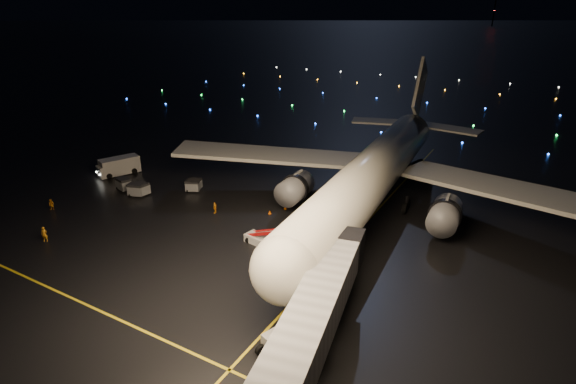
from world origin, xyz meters
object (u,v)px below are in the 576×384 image
Objects in this scene: airliner at (382,141)px; baggage_cart_1 at (193,186)px; baggage_cart_2 at (137,190)px; baggage_cart_4 at (124,184)px; baggage_cart_3 at (142,189)px; belt_loader at (262,233)px; crew_a at (44,234)px; crew_b at (52,205)px; pushback_tug at (289,346)px; baggage_cart_0 at (195,184)px; crew_c at (215,208)px; service_truck at (120,166)px.

airliner reaches higher than baggage_cart_1.
baggage_cart_2 is at bearing -157.41° from airliner.
airliner is 28.06× the size of baggage_cart_4.
airliner is at bearing 31.24° from baggage_cart_3.
airliner is 10.03× the size of belt_loader.
baggage_cart_2 is at bearing -102.08° from baggage_cart_3.
crew_a is 1.18× the size of crew_b.
pushback_tug is 2.21× the size of baggage_cart_0.
baggage_cart_3 is (0.23, 0.73, -0.03)m from baggage_cart_2.
belt_loader is 3.92× the size of crew_b.
baggage_cart_2 reaches higher than crew_c.
baggage_cart_0 is (-29.29, 23.31, -0.19)m from pushback_tug.
baggage_cart_4 is (-3.57, -0.08, 0.02)m from baggage_cart_3.
pushback_tug reaches higher than crew_b.
service_truck reaches higher than baggage_cart_0.
baggage_cart_4 reaches higher than crew_a.
service_truck is at bearing -169.79° from airliner.
crew_c is (-9.87, 4.03, -0.69)m from belt_loader.
baggage_cart_1 is 0.90× the size of baggage_cart_2.
airliner is 33.47× the size of crew_a.
crew_b is 19.15m from baggage_cart_0.
service_truck is 4.02× the size of baggage_cart_0.
baggage_cart_2 reaches higher than baggage_cart_4.
baggage_cart_3 is at bearing 32.38° from crew_b.
crew_b is at bearing -154.08° from baggage_cart_1.
baggage_cart_1 is (-7.59, 4.43, 0.05)m from crew_c.
service_truck is at bearing 77.79° from crew_b.
crew_c is at bearing 2.24° from crew_b.
baggage_cart_0 is at bearing 47.11° from baggage_cart_4.
baggage_cart_4 is at bearing -160.62° from airliner.
airliner is 37.76m from baggage_cart_4.
belt_loader is at bearing -50.34° from baggage_cart_1.
belt_loader is 2.80× the size of baggage_cart_4.
crew_a is at bearing -119.63° from baggage_cart_0.
baggage_cart_1 is at bearing -162.05° from airliner.
crew_a is (-22.11, -11.81, -0.56)m from belt_loader.
crew_c is 0.80× the size of baggage_cart_1.
crew_a is 15.72m from baggage_cart_3.
crew_b is 10.15m from baggage_cart_4.
pushback_tug is 41.71m from crew_b.
baggage_cart_4 is (-9.18, -4.67, 0.09)m from baggage_cart_1.
service_truck is 14.89m from baggage_cart_0.
service_truck is at bearing 155.85° from baggage_cart_1.
baggage_cart_2 is at bearing -99.78° from crew_c.
baggage_cart_0 is 10.41m from baggage_cart_4.
airliner reaches higher than pushback_tug.
baggage_cart_2 is (-1.19, 14.96, 0.02)m from crew_a.
belt_loader is 25.08m from crew_a.
baggage_cart_2 is at bearing -150.20° from baggage_cart_0.
baggage_cart_2 is (-34.83, 17.21, -0.07)m from pushback_tug.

